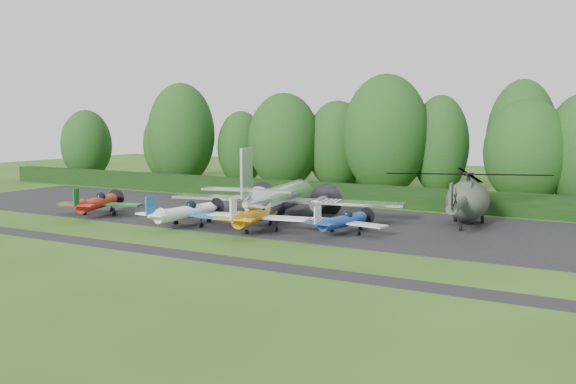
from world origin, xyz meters
The scene contains 21 objects.
ground centered at (0.00, 0.00, 0.00)m, with size 160.00×160.00×0.00m, color #274A14.
apron centered at (0.00, 10.00, 0.00)m, with size 70.00×18.00×0.01m, color black.
taxiway_verge centered at (0.00, -6.00, 0.00)m, with size 70.00×2.00×0.00m, color black.
hedgerow centered at (0.00, 21.00, 0.00)m, with size 90.00×1.60×2.00m, color black.
transport_plane centered at (2.53, 9.17, 1.84)m, with size 20.61×15.80×6.60m.
light_plane_red centered at (-12.10, 2.80, 1.20)m, with size 7.47×7.86×2.87m.
light_plane_white centered at (-1.89, 2.17, 1.19)m, with size 7.42×7.81×2.85m.
light_plane_orange centered at (4.07, 3.13, 1.27)m, with size 7.95×8.36×3.05m.
light_plane_blue centered at (10.26, 5.29, 1.03)m, with size 6.43×6.76×2.47m.
helicopter centered at (17.01, 14.37, 2.25)m, with size 12.98×15.20×4.18m.
tree_0 centered at (3.77, 30.39, 6.70)m, with size 9.55×9.55×13.41m.
tree_1 centered at (18.96, 29.16, 5.21)m, with size 8.33×8.33×10.43m.
tree_2 centered at (-3.43, 33.08, 5.31)m, with size 7.49×7.49×10.65m.
tree_3 centered at (-9.03, 29.89, 5.77)m, with size 8.69×8.69×11.57m.
tree_4 centered at (-30.62, 33.16, 4.81)m, with size 5.75×5.75×9.66m.
tree_6 centered at (-38.88, 26.55, 4.83)m, with size 6.91×6.91×9.68m.
tree_7 centered at (-23.03, 27.79, 6.50)m, with size 8.57×8.57×13.02m.
tree_8 centered at (9.12, 33.11, 5.53)m, with size 6.32×6.32×11.10m.
tree_10 centered at (-16.42, 31.67, 4.72)m, with size 6.15×6.15×9.47m.
tree_11 centered at (-0.58, 35.59, 5.66)m, with size 8.58×8.58×11.34m.
tree_12 centered at (18.04, 31.25, 6.22)m, with size 7.04×7.04×12.46m.
Camera 1 is at (29.79, -36.99, 8.50)m, focal length 40.00 mm.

